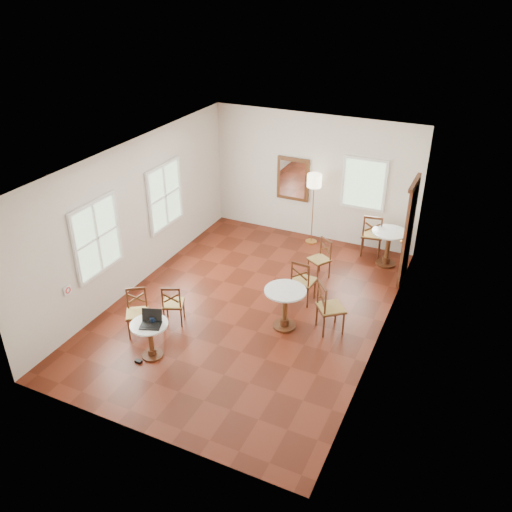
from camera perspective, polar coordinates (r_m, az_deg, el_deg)
The scene contains 17 objects.
ground at distance 10.40m, azimuth -0.70°, elevation -5.56°, with size 7.00×7.00×0.00m, color #541C0E.
room_shell at distance 9.72m, azimuth -0.39°, elevation 4.61°, with size 5.02×7.02×3.01m.
cafe_table_near at distance 9.15m, azimuth -11.27°, elevation -8.44°, with size 0.63×0.63×0.67m.
cafe_table_mid at distance 9.63m, azimuth 3.12°, elevation -5.19°, with size 0.76×0.76×0.80m.
cafe_table_back at distance 11.98m, azimuth 14.00°, elevation 1.24°, with size 0.77×0.77×0.81m.
chair_near_a at distance 9.89m, azimuth -8.90°, elevation -5.07°, with size 0.51×0.51×0.84m.
chair_near_b at distance 9.76m, azimuth -12.62°, elevation -5.91°, with size 0.55×0.55×0.86m.
chair_mid_a at distance 10.38m, azimuth 5.06°, elevation -2.69°, with size 0.46×0.46×0.94m.
chair_mid_b at distance 9.62m, azimuth 7.88°, elevation -5.49°, with size 0.64×0.64×0.99m.
chair_back_a at distance 12.33m, azimuth 12.35°, elevation 2.28°, with size 0.53×0.53×1.02m.
chair_back_b at distance 11.28m, azimuth 6.90°, elevation -0.31°, with size 0.54×0.54×0.86m.
floor_lamp at distance 12.29m, azimuth 6.26°, elevation 7.55°, with size 0.33×0.33×1.72m.
laptop at distance 8.95m, azimuth -11.18°, elevation -6.87°, with size 0.41×0.38×0.24m.
mouse at distance 9.03m, azimuth -11.79°, elevation -6.95°, with size 0.08×0.05×0.03m, color black.
navy_mug at distance 9.00m, azimuth -11.06°, elevation -6.78°, with size 0.12×0.08×0.09m.
water_glass at distance 8.93m, azimuth -11.38°, elevation -7.08°, with size 0.06×0.06×0.10m, color white.
power_adapter at distance 9.30m, azimuth -12.51°, elevation -10.98°, with size 0.11×0.07×0.05m, color black.
Camera 1 is at (3.74, -7.74, 5.86)m, focal length 37.26 mm.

